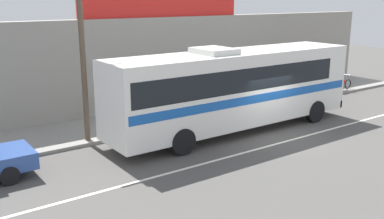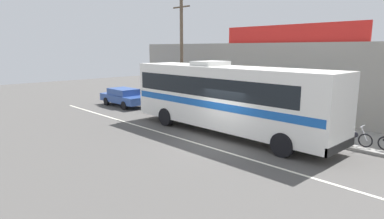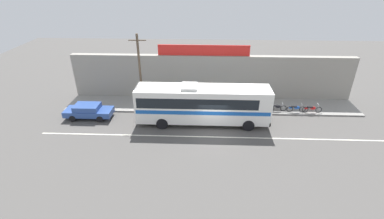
{
  "view_description": "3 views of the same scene",
  "coord_description": "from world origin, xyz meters",
  "px_view_note": "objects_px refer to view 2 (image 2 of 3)",
  "views": [
    {
      "loc": [
        -13.33,
        -12.48,
        5.82
      ],
      "look_at": [
        -3.2,
        1.62,
        1.33
      ],
      "focal_mm": 40.76,
      "sensor_mm": 36.0,
      "label": 1
    },
    {
      "loc": [
        10.15,
        -11.31,
        4.48
      ],
      "look_at": [
        -3.02,
        1.12,
        1.07
      ],
      "focal_mm": 30.71,
      "sensor_mm": 36.0,
      "label": 2
    },
    {
      "loc": [
        -0.94,
        -20.86,
        13.06
      ],
      "look_at": [
        -1.86,
        1.49,
        1.44
      ],
      "focal_mm": 25.81,
      "sensor_mm": 36.0,
      "label": 3
    }
  ],
  "objects_px": {
    "parked_car": "(124,97)",
    "pedestrian_near_shop": "(262,104)",
    "intercity_bus": "(226,95)",
    "motorcycle_green": "(350,135)",
    "utility_pole": "(182,54)"
  },
  "relations": [
    {
      "from": "motorcycle_green",
      "to": "pedestrian_near_shop",
      "type": "distance_m",
      "value": 6.21
    },
    {
      "from": "intercity_bus",
      "to": "motorcycle_green",
      "type": "distance_m",
      "value": 6.16
    },
    {
      "from": "pedestrian_near_shop",
      "to": "parked_car",
      "type": "bearing_deg",
      "value": -162.07
    },
    {
      "from": "parked_car",
      "to": "motorcycle_green",
      "type": "bearing_deg",
      "value": 5.88
    },
    {
      "from": "intercity_bus",
      "to": "pedestrian_near_shop",
      "type": "xyz_separation_m",
      "value": [
        -0.44,
        3.97,
        -1.01
      ]
    },
    {
      "from": "parked_car",
      "to": "motorcycle_green",
      "type": "relative_size",
      "value": 2.33
    },
    {
      "from": "parked_car",
      "to": "pedestrian_near_shop",
      "type": "relative_size",
      "value": 2.82
    },
    {
      "from": "parked_car",
      "to": "intercity_bus",
      "type": "bearing_deg",
      "value": -3.07
    },
    {
      "from": "intercity_bus",
      "to": "parked_car",
      "type": "relative_size",
      "value": 2.68
    },
    {
      "from": "utility_pole",
      "to": "pedestrian_near_shop",
      "type": "xyz_separation_m",
      "value": [
        5.48,
        1.77,
        -3.02
      ]
    },
    {
      "from": "parked_car",
      "to": "utility_pole",
      "type": "xyz_separation_m",
      "value": [
        4.97,
        1.61,
        3.35
      ]
    },
    {
      "from": "utility_pole",
      "to": "motorcycle_green",
      "type": "bearing_deg",
      "value": 0.4
    },
    {
      "from": "motorcycle_green",
      "to": "pedestrian_near_shop",
      "type": "height_order",
      "value": "pedestrian_near_shop"
    },
    {
      "from": "utility_pole",
      "to": "motorcycle_green",
      "type": "distance_m",
      "value": 11.97
    },
    {
      "from": "pedestrian_near_shop",
      "to": "intercity_bus",
      "type": "bearing_deg",
      "value": -83.74
    }
  ]
}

